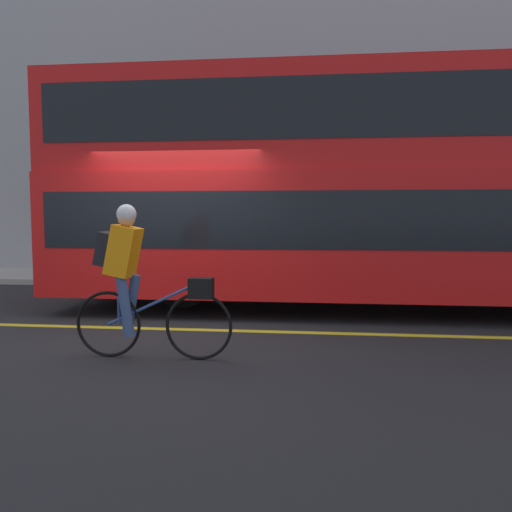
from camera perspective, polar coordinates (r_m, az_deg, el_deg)
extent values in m
plane|color=#232326|center=(6.98, -10.41, -8.38)|extent=(80.00, 80.00, 0.00)
cube|color=yellow|center=(7.06, -10.21, -8.19)|extent=(50.00, 0.14, 0.01)
cube|color=#A8A399|center=(11.89, -3.29, -2.58)|extent=(60.00, 2.28, 0.12)
cube|color=#9E9EA3|center=(13.44, -2.42, 18.34)|extent=(60.00, 0.30, 9.47)
cylinder|color=black|center=(8.64, -8.30, -2.17)|extent=(1.09, 0.30, 1.09)
cube|color=red|center=(8.37, 13.78, 2.53)|extent=(10.51, 2.49, 1.89)
cube|color=black|center=(8.37, 13.81, 4.08)|extent=(10.09, 2.51, 0.83)
cube|color=red|center=(8.48, 14.02, 14.20)|extent=(10.51, 2.39, 1.54)
cube|color=black|center=(8.50, 14.03, 14.71)|extent=(10.09, 2.41, 0.86)
torus|color=black|center=(5.48, -6.55, -8.00)|extent=(0.74, 0.04, 0.74)
torus|color=black|center=(5.79, -16.51, -7.48)|extent=(0.74, 0.04, 0.74)
cylinder|color=#2D4C8C|center=(5.57, -11.71, -5.38)|extent=(1.03, 0.03, 0.50)
cylinder|color=#2D4C8C|center=(5.69, -15.43, -4.87)|extent=(0.03, 0.03, 0.54)
cube|color=black|center=(5.40, -6.29, -3.67)|extent=(0.26, 0.16, 0.22)
cube|color=orange|center=(5.60, -14.89, 0.58)|extent=(0.37, 0.32, 0.58)
cube|color=black|center=(5.68, -16.77, 0.79)|extent=(0.21, 0.26, 0.38)
cylinder|color=#384C7A|center=(5.74, -14.06, -5.32)|extent=(0.22, 0.11, 0.66)
cylinder|color=#384C7A|center=(5.58, -14.71, -5.63)|extent=(0.20, 0.11, 0.66)
sphere|color=tan|center=(5.57, -14.58, 4.22)|extent=(0.19, 0.19, 0.19)
sphere|color=silver|center=(5.57, -14.59, 4.66)|extent=(0.21, 0.21, 0.21)
cylinder|color=#59595B|center=(11.51, 6.46, 3.33)|extent=(0.07, 0.07, 2.35)
cube|color=white|center=(11.48, 6.50, 8.03)|extent=(0.36, 0.02, 0.36)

